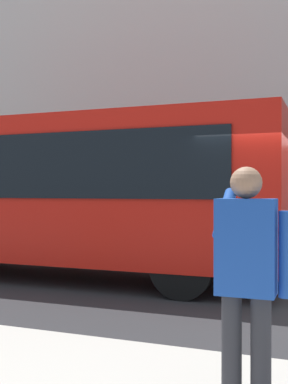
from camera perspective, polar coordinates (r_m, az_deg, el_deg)
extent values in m
plane|color=#2B2B2D|center=(8.29, 16.39, -11.53)|extent=(60.00, 60.00, 0.00)
cube|color=red|center=(9.82, -10.61, 0.29)|extent=(9.00, 2.50, 2.60)
cube|color=black|center=(8.78, -14.97, 2.91)|extent=(7.60, 0.06, 1.10)
cylinder|color=black|center=(9.76, 8.23, -6.77)|extent=(1.00, 0.28, 1.00)
cylinder|color=black|center=(7.65, 4.45, -8.71)|extent=(1.00, 0.28, 1.00)
cylinder|color=#2D2D33|center=(3.59, 13.47, -18.09)|extent=(0.14, 0.14, 0.82)
cylinder|color=#2D2D33|center=(3.63, 10.18, -17.92)|extent=(0.14, 0.14, 0.82)
cube|color=#1E4CAD|center=(3.45, 11.82, -6.25)|extent=(0.40, 0.24, 0.66)
sphere|color=#A87A5B|center=(3.43, 11.83, 1.07)|extent=(0.22, 0.22, 0.22)
cylinder|color=#1E4CAD|center=(3.42, 16.15, -6.99)|extent=(0.09, 0.09, 0.58)
cylinder|color=#1E4CAD|center=(3.62, 9.43, -2.45)|extent=(0.09, 0.48, 0.37)
cube|color=black|center=(3.74, 11.08, 0.70)|extent=(0.07, 0.01, 0.14)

